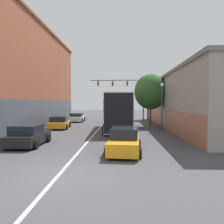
# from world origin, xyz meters

# --- Properties ---
(ground_plane) EXTENTS (160.00, 160.00, 0.00)m
(ground_plane) POSITION_xyz_m (0.00, 0.00, 0.00)
(ground_plane) COLOR #424247
(lane_center_line) EXTENTS (0.14, 42.55, 0.01)m
(lane_center_line) POSITION_xyz_m (0.00, 15.28, 0.00)
(lane_center_line) COLOR silver
(lane_center_line) RESTS_ON ground_plane
(building_left_brick) EXTENTS (7.82, 29.05, 12.01)m
(building_left_brick) POSITION_xyz_m (-10.23, 15.90, 6.12)
(building_left_brick) COLOR #995138
(building_left_brick) RESTS_ON ground_plane
(building_right_storefront) EXTENTS (8.62, 27.39, 6.13)m
(building_right_storefront) POSITION_xyz_m (11.61, 17.88, 3.19)
(building_right_storefront) COLOR #9E998E
(building_right_storefront) RESTS_ON ground_plane
(bus) EXTENTS (3.18, 10.14, 3.79)m
(bus) POSITION_xyz_m (2.04, 14.63, 2.12)
(bus) COLOR silver
(bus) RESTS_ON ground_plane
(hatchback_foreground) EXTENTS (2.16, 4.26, 1.42)m
(hatchback_foreground) POSITION_xyz_m (2.67, 4.23, 0.66)
(hatchback_foreground) COLOR orange
(hatchback_foreground) RESTS_ON ground_plane
(parked_car_left_near) EXTENTS (2.25, 4.27, 1.33)m
(parked_car_left_near) POSITION_xyz_m (-4.31, 24.60, 0.64)
(parked_car_left_near) COLOR silver
(parked_car_left_near) RESTS_ON ground_plane
(parked_car_left_mid) EXTENTS (2.20, 4.01, 1.41)m
(parked_car_left_mid) POSITION_xyz_m (-3.80, 5.96, 0.67)
(parked_car_left_mid) COLOR black
(parked_car_left_mid) RESTS_ON ground_plane
(parked_car_left_far) EXTENTS (2.50, 4.36, 1.38)m
(parked_car_left_far) POSITION_xyz_m (-4.49, 15.78, 0.65)
(parked_car_left_far) COLOR orange
(parked_car_left_far) RESTS_ON ground_plane
(traffic_signal_gantry) EXTENTS (8.59, 0.36, 6.80)m
(traffic_signal_gantry) POSITION_xyz_m (3.17, 26.54, 5.07)
(traffic_signal_gantry) COLOR #333338
(traffic_signal_gantry) RESTS_ON ground_plane
(street_lamp) EXTENTS (0.37, 0.37, 4.88)m
(street_lamp) POSITION_xyz_m (6.61, 13.92, 3.10)
(street_lamp) COLOR #47474C
(street_lamp) RESTS_ON ground_plane
(street_tree_near) EXTENTS (3.89, 3.51, 6.38)m
(street_tree_near) POSITION_xyz_m (6.02, 18.19, 4.23)
(street_tree_near) COLOR #4C3823
(street_tree_near) RESTS_ON ground_plane
(street_tree_far) EXTENTS (3.60, 3.24, 5.94)m
(street_tree_far) POSITION_xyz_m (6.94, 28.32, 3.95)
(street_tree_far) COLOR #4C3823
(street_tree_far) RESTS_ON ground_plane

